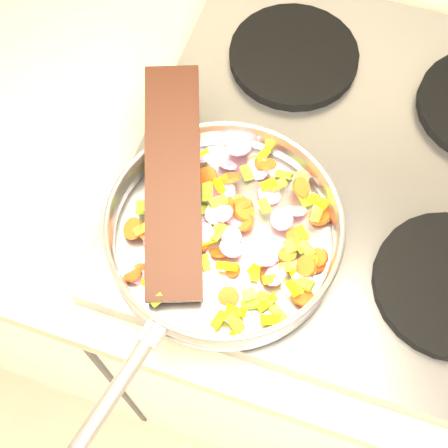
% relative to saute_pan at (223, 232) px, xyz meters
% --- Properties ---
extents(cooktop, '(0.60, 0.60, 0.04)m').
position_rel_saute_pan_xyz_m(cooktop, '(0.14, 0.18, -0.07)').
color(cooktop, '#939399').
rests_on(cooktop, counter_top).
extents(grate_fl, '(0.19, 0.19, 0.02)m').
position_rel_saute_pan_xyz_m(grate_fl, '(0.00, 0.04, -0.04)').
color(grate_fl, black).
rests_on(grate_fl, cooktop).
extents(grate_bl, '(0.19, 0.19, 0.02)m').
position_rel_saute_pan_xyz_m(grate_bl, '(0.00, 0.32, -0.04)').
color(grate_bl, black).
rests_on(grate_bl, cooktop).
extents(saute_pan, '(0.32, 0.49, 0.05)m').
position_rel_saute_pan_xyz_m(saute_pan, '(0.00, 0.00, 0.00)').
color(saute_pan, '#9E9EA5').
rests_on(saute_pan, grate_fl).
extents(vegetable_heap, '(0.26, 0.27, 0.05)m').
position_rel_saute_pan_xyz_m(vegetable_heap, '(0.01, 0.01, -0.01)').
color(vegetable_heap, '#80AD24').
rests_on(vegetable_heap, saute_pan).
extents(wooden_spatula, '(0.17, 0.30, 0.07)m').
position_rel_saute_pan_xyz_m(wooden_spatula, '(-0.08, 0.04, 0.02)').
color(wooden_spatula, black).
rests_on(wooden_spatula, saute_pan).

